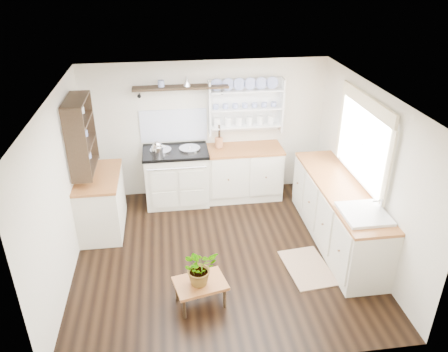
{
  "coord_description": "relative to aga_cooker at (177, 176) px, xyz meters",
  "views": [
    {
      "loc": [
        -0.64,
        -4.95,
        3.79
      ],
      "look_at": [
        0.07,
        0.25,
        1.1
      ],
      "focal_mm": 35.0,
      "sensor_mm": 36.0,
      "label": 1
    }
  ],
  "objects": [
    {
      "name": "left_shelving",
      "position": [
        -1.3,
        -0.67,
        1.07
      ],
      "size": [
        0.28,
        0.8,
        1.05
      ],
      "primitive_type": "cube",
      "color": "black",
      "rests_on": "wall_left"
    },
    {
      "name": "center_table",
      "position": [
        0.17,
        -2.51,
        -0.2
      ],
      "size": [
        0.68,
        0.55,
        0.32
      ],
      "rotation": [
        0.0,
        0.0,
        0.22
      ],
      "color": "brown",
      "rests_on": "floor"
    },
    {
      "name": "kettle",
      "position": [
        -0.28,
        -0.12,
        0.56
      ],
      "size": [
        0.19,
        0.19,
        0.23
      ],
      "primitive_type": null,
      "color": "silver",
      "rests_on": "aga_cooker"
    },
    {
      "name": "wall_left",
      "position": [
        -1.46,
        -1.57,
        0.67
      ],
      "size": [
        0.02,
        3.8,
        2.3
      ],
      "primitive_type": "cube",
      "color": "beige",
      "rests_on": "ground"
    },
    {
      "name": "ceiling",
      "position": [
        0.54,
        -1.57,
        1.82
      ],
      "size": [
        4.0,
        3.8,
        0.01
      ],
      "primitive_type": "cube",
      "color": "white",
      "rests_on": "wall_back"
    },
    {
      "name": "wall_back",
      "position": [
        0.54,
        0.33,
        0.67
      ],
      "size": [
        4.0,
        0.02,
        2.3
      ],
      "primitive_type": "cube",
      "color": "beige",
      "rests_on": "ground"
    },
    {
      "name": "back_cabinets",
      "position": [
        1.14,
        0.03,
        -0.02
      ],
      "size": [
        1.27,
        0.63,
        0.9
      ],
      "color": "silver",
      "rests_on": "floor"
    },
    {
      "name": "wall_right",
      "position": [
        2.54,
        -1.57,
        0.67
      ],
      "size": [
        0.02,
        3.8,
        2.3
      ],
      "primitive_type": "cube",
      "color": "beige",
      "rests_on": "ground"
    },
    {
      "name": "belfast_sink",
      "position": [
        2.24,
        -2.22,
        0.32
      ],
      "size": [
        0.55,
        0.6,
        0.45
      ],
      "color": "white",
      "rests_on": "right_cabinets"
    },
    {
      "name": "window",
      "position": [
        2.49,
        -1.42,
        1.08
      ],
      "size": [
        0.08,
        1.55,
        1.22
      ],
      "color": "white",
      "rests_on": "wall_right"
    },
    {
      "name": "high_shelf",
      "position": [
        0.14,
        0.21,
        1.43
      ],
      "size": [
        1.5,
        0.29,
        0.16
      ],
      "color": "black",
      "rests_on": "wall_back"
    },
    {
      "name": "left_cabinets",
      "position": [
        -1.16,
        -0.67,
        -0.02
      ],
      "size": [
        0.62,
        1.13,
        0.9
      ],
      "color": "silver",
      "rests_on": "floor"
    },
    {
      "name": "utensil_crock",
      "position": [
        0.73,
        0.11,
        0.51
      ],
      "size": [
        0.14,
        0.14,
        0.16
      ],
      "primitive_type": "cylinder",
      "color": "#AB683E",
      "rests_on": "back_cabinets"
    },
    {
      "name": "floor_rug",
      "position": [
        1.65,
        -2.05,
        -0.47
      ],
      "size": [
        0.63,
        0.9,
        0.02
      ],
      "primitive_type": "cube",
      "rotation": [
        0.0,
        0.0,
        0.1
      ],
      "color": "#8C6451",
      "rests_on": "floor"
    },
    {
      "name": "aga_cooker",
      "position": [
        0.0,
        0.0,
        0.0
      ],
      "size": [
        1.06,
        0.73,
        0.97
      ],
      "color": "beige",
      "rests_on": "floor"
    },
    {
      "name": "floor",
      "position": [
        0.54,
        -1.57,
        -0.48
      ],
      "size": [
        4.0,
        3.8,
        0.01
      ],
      "primitive_type": "cube",
      "color": "black",
      "rests_on": "ground"
    },
    {
      "name": "potted_plant",
      "position": [
        0.17,
        -2.51,
        0.07
      ],
      "size": [
        0.51,
        0.49,
        0.45
      ],
      "primitive_type": "imported",
      "rotation": [
        0.0,
        0.0,
        0.42
      ],
      "color": "#3F7233",
      "rests_on": "center_table"
    },
    {
      "name": "plate_rack",
      "position": [
        1.19,
        0.29,
        1.08
      ],
      "size": [
        1.2,
        0.22,
        0.9
      ],
      "color": "white",
      "rests_on": "wall_back"
    },
    {
      "name": "right_cabinets",
      "position": [
        2.24,
        -1.47,
        -0.02
      ],
      "size": [
        0.62,
        2.43,
        0.9
      ],
      "color": "silver",
      "rests_on": "floor"
    }
  ]
}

